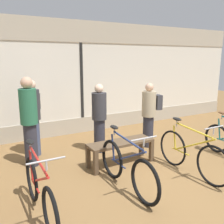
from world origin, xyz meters
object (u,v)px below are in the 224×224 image
Objects in this scene: customer_by_window at (149,113)px; customer_mid_floor at (99,117)px; bicycle_far_left at (40,191)px; display_bench at (121,146)px; bicycle_left at (126,167)px; customer_near_rack at (29,120)px; bicycle_right at (191,154)px; customer_near_bench at (33,115)px.

customer_mid_floor reaches higher than customer_by_window.
customer_mid_floor is (1.84, 1.83, 0.46)m from bicycle_far_left.
customer_by_window reaches higher than bicycle_far_left.
customer_mid_floor is (-0.05, 0.88, 0.43)m from display_bench.
bicycle_left is 0.94× the size of customer_near_rack.
bicycle_left is 1.88m from customer_mid_floor.
bicycle_right reaches higher than bicycle_far_left.
customer_near_rack is at bearing -179.02° from customer_mid_floor.
customer_near_rack is 1.58m from customer_mid_floor.
customer_near_rack is at bearing 143.43° from bicycle_right.
bicycle_right is at bearing -99.33° from customer_by_window.
customer_mid_floor reaches higher than bicycle_left.
bicycle_right is at bearing -36.57° from customer_near_rack.
customer_near_bench is (-1.43, 1.42, 0.52)m from display_bench.
customer_mid_floor reaches higher than display_bench.
customer_mid_floor is at bearing 116.81° from bicycle_right.
customer_mid_floor is (0.39, 1.79, 0.45)m from bicycle_left.
customer_near_rack is at bearing 152.15° from display_bench.
bicycle_right is at bearing -5.35° from bicycle_left.
display_bench is (1.89, 0.94, 0.03)m from bicycle_far_left.
bicycle_right is 1.71m from customer_by_window.
bicycle_far_left is 1.00× the size of bicycle_left.
customer_near_rack is at bearing -108.89° from customer_near_bench.
customer_near_bench is at bearing 162.59° from customer_by_window.
bicycle_left is 1.23× the size of display_bench.
customer_by_window is at bearing -17.41° from customer_near_bench.
customer_mid_floor is at bearing 44.75° from bicycle_far_left.
bicycle_far_left is 0.94× the size of customer_near_rack.
customer_near_rack is (-1.62, 0.86, 0.56)m from display_bench.
bicycle_far_left is at bearing -98.43° from customer_near_rack.
bicycle_far_left is 2.81m from bicycle_right.
customer_near_rack is at bearing 174.75° from customer_by_window.
display_bench is at bearing 63.96° from bicycle_left.
bicycle_left is at bearing 1.60° from bicycle_far_left.
bicycle_far_left is at bearing -178.40° from bicycle_left.
customer_near_rack is (0.27, 1.80, 0.59)m from bicycle_far_left.
customer_near_bench is (-2.35, 2.45, 0.52)m from bicycle_right.
bicycle_right is 1.08× the size of customer_mid_floor.
customer_near_bench is (-0.99, 2.32, 0.54)m from bicycle_left.
customer_near_bench reaches higher than bicycle_left.
bicycle_far_left is 1.91m from customer_near_rack.
customer_near_rack reaches higher than display_bench.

